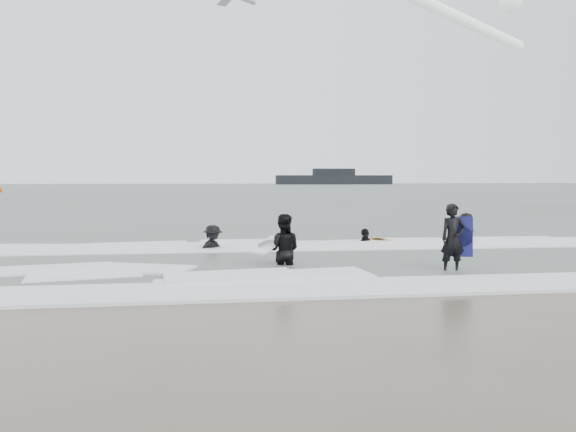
{
  "coord_description": "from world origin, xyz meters",
  "views": [
    {
      "loc": [
        -1.96,
        -11.58,
        2.29
      ],
      "look_at": [
        0.0,
        5.0,
        1.1
      ],
      "focal_mm": 35.0,
      "sensor_mm": 36.0,
      "label": 1
    }
  ],
  "objects": [
    {
      "name": "surfer_wading",
      "position": [
        -0.42,
        2.51,
        0.0
      ],
      "size": [
        1.04,
        0.88,
        1.88
      ],
      "primitive_type": "imported",
      "rotation": [
        0.0,
        0.0,
        2.95
      ],
      "color": "black",
      "rests_on": "ground"
    },
    {
      "name": "surfer_right_far",
      "position": [
        7.78,
        9.87,
        0.0
      ],
      "size": [
        1.07,
        0.81,
        1.98
      ],
      "primitive_type": "imported",
      "rotation": [
        0.0,
        0.0,
        -2.94
      ],
      "color": "black",
      "rests_on": "ground"
    },
    {
      "name": "surfer_breaker",
      "position": [
        -2.25,
        5.73,
        0.0
      ],
      "size": [
        1.21,
        1.13,
        1.64
      ],
      "primitive_type": "imported",
      "rotation": [
        0.0,
        0.0,
        0.66
      ],
      "color": "black",
      "rests_on": "ground"
    },
    {
      "name": "surfer_centre",
      "position": [
        3.44,
        1.01,
        0.0
      ],
      "size": [
        0.63,
        0.44,
        1.67
      ],
      "primitive_type": "imported",
      "rotation": [
        0.0,
        0.0,
        0.07
      ],
      "color": "black",
      "rests_on": "ground"
    },
    {
      "name": "surfer_right_near",
      "position": [
        2.84,
        6.77,
        0.0
      ],
      "size": [
        1.04,
        0.92,
        1.68
      ],
      "primitive_type": "imported",
      "rotation": [
        0.0,
        0.0,
        -2.51
      ],
      "color": "black",
      "rests_on": "ground"
    },
    {
      "name": "ground",
      "position": [
        0.0,
        0.0,
        0.0
      ],
      "size": [
        320.0,
        320.0,
        0.0
      ],
      "primitive_type": "plane",
      "color": "brown",
      "rests_on": "ground"
    },
    {
      "name": "surf_foam",
      "position": [
        0.0,
        3.7,
        0.04
      ],
      "size": [
        30.03,
        9.06,
        0.09
      ],
      "color": "white",
      "rests_on": "ground"
    },
    {
      "name": "sea",
      "position": [
        0.0,
        80.0,
        0.06
      ],
      "size": [
        320.0,
        320.0,
        0.0
      ],
      "primitive_type": "plane",
      "color": "#47544C",
      "rests_on": "ground"
    },
    {
      "name": "vessel_horizon",
      "position": [
        29.06,
        142.48,
        1.62
      ],
      "size": [
        32.11,
        5.73,
        4.36
      ],
      "color": "black",
      "rests_on": "ground"
    },
    {
      "name": "bodyboards",
      "position": [
        2.06,
        3.56,
        0.5
      ],
      "size": [
        5.3,
        6.58,
        1.25
      ],
      "color": "#0F1048",
      "rests_on": "ground"
    }
  ]
}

